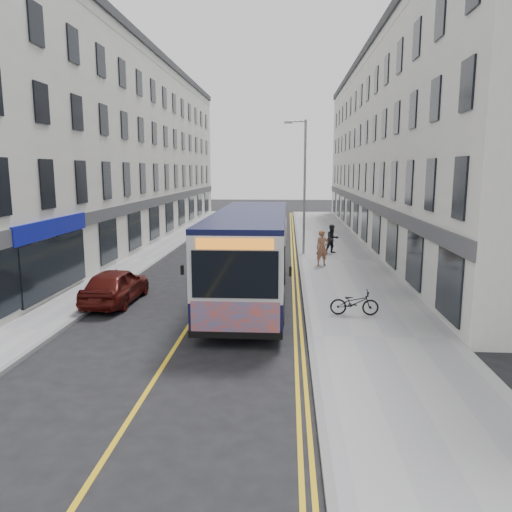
# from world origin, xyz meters

# --- Properties ---
(ground) EXTENTS (140.00, 140.00, 0.00)m
(ground) POSITION_xyz_m (0.00, 0.00, 0.00)
(ground) COLOR black
(ground) RESTS_ON ground
(pavement_east) EXTENTS (4.50, 64.00, 0.12)m
(pavement_east) POSITION_xyz_m (6.25, 12.00, 0.06)
(pavement_east) COLOR gray
(pavement_east) RESTS_ON ground
(pavement_west) EXTENTS (2.00, 64.00, 0.12)m
(pavement_west) POSITION_xyz_m (-5.00, 12.00, 0.06)
(pavement_west) COLOR gray
(pavement_west) RESTS_ON ground
(kerb_east) EXTENTS (0.18, 64.00, 0.13)m
(kerb_east) POSITION_xyz_m (4.00, 12.00, 0.07)
(kerb_east) COLOR slate
(kerb_east) RESTS_ON ground
(kerb_west) EXTENTS (0.18, 64.00, 0.13)m
(kerb_west) POSITION_xyz_m (-4.00, 12.00, 0.07)
(kerb_west) COLOR slate
(kerb_west) RESTS_ON ground
(road_centre_line) EXTENTS (0.12, 64.00, 0.01)m
(road_centre_line) POSITION_xyz_m (0.00, 12.00, 0.00)
(road_centre_line) COLOR gold
(road_centre_line) RESTS_ON ground
(road_dbl_yellow_inner) EXTENTS (0.10, 64.00, 0.01)m
(road_dbl_yellow_inner) POSITION_xyz_m (3.55, 12.00, 0.00)
(road_dbl_yellow_inner) COLOR gold
(road_dbl_yellow_inner) RESTS_ON ground
(road_dbl_yellow_outer) EXTENTS (0.10, 64.00, 0.01)m
(road_dbl_yellow_outer) POSITION_xyz_m (3.75, 12.00, 0.00)
(road_dbl_yellow_outer) COLOR gold
(road_dbl_yellow_outer) RESTS_ON ground
(terrace_east) EXTENTS (6.00, 46.00, 13.00)m
(terrace_east) POSITION_xyz_m (11.50, 21.00, 6.50)
(terrace_east) COLOR silver
(terrace_east) RESTS_ON ground
(terrace_west) EXTENTS (6.00, 46.00, 13.00)m
(terrace_west) POSITION_xyz_m (-9.00, 21.00, 6.50)
(terrace_west) COLOR silver
(terrace_west) RESTS_ON ground
(streetlamp) EXTENTS (1.32, 0.18, 8.00)m
(streetlamp) POSITION_xyz_m (4.17, 14.00, 4.38)
(streetlamp) COLOR gray
(streetlamp) RESTS_ON ground
(city_bus) EXTENTS (2.81, 12.07, 3.51)m
(city_bus) POSITION_xyz_m (1.80, 3.73, 1.92)
(city_bus) COLOR black
(city_bus) RESTS_ON ground
(bicycle) EXTENTS (1.69, 0.61, 0.89)m
(bicycle) POSITION_xyz_m (5.63, 1.09, 0.56)
(bicycle) COLOR black
(bicycle) RESTS_ON pavement_east
(pedestrian_near) EXTENTS (0.79, 0.64, 1.88)m
(pedestrian_near) POSITION_xyz_m (5.10, 10.20, 1.06)
(pedestrian_near) COLOR #946043
(pedestrian_near) RESTS_ON pavement_east
(pedestrian_far) EXTENTS (1.05, 0.96, 1.74)m
(pedestrian_far) POSITION_xyz_m (5.99, 14.24, 0.99)
(pedestrian_far) COLOR black
(pedestrian_far) RESTS_ON pavement_east
(car_white) EXTENTS (1.78, 4.78, 1.56)m
(car_white) POSITION_xyz_m (1.99, 20.79, 0.78)
(car_white) COLOR silver
(car_white) RESTS_ON ground
(car_maroon) EXTENTS (1.78, 4.17, 1.40)m
(car_maroon) POSITION_xyz_m (-3.40, 2.56, 0.70)
(car_maroon) COLOR #4D100C
(car_maroon) RESTS_ON ground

